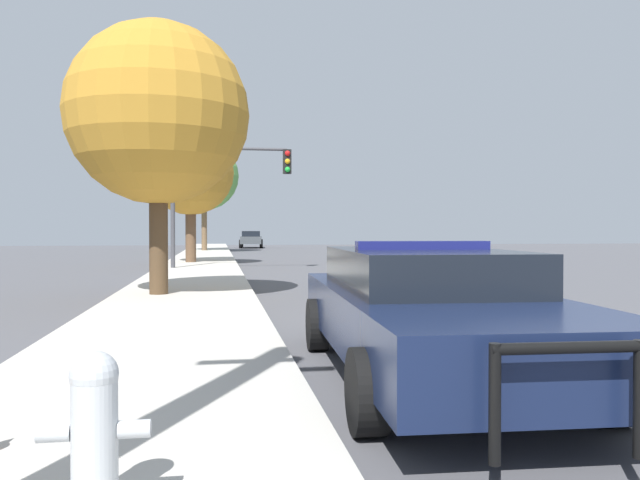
{
  "coord_description": "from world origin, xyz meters",
  "views": [
    {
      "loc": [
        -4.4,
        -6.54,
        1.51
      ],
      "look_at": [
        -1.14,
        13.23,
        1.18
      ],
      "focal_mm": 35.0,
      "sensor_mm": 36.0,
      "label": 1
    }
  ],
  "objects_px": {
    "police_car": "(428,308)",
    "tree_sidewalk_mid": "(191,173)",
    "fire_hydrant": "(95,424)",
    "tree_sidewalk_near": "(158,114)",
    "traffic_light": "(225,178)",
    "car_background_distant": "(251,239)",
    "tree_sidewalk_far": "(204,176)"
  },
  "relations": [
    {
      "from": "fire_hydrant",
      "to": "car_background_distant",
      "type": "relative_size",
      "value": 0.18
    },
    {
      "from": "car_background_distant",
      "to": "tree_sidewalk_near",
      "type": "relative_size",
      "value": 0.75
    },
    {
      "from": "car_background_distant",
      "to": "tree_sidewalk_mid",
      "type": "distance_m",
      "value": 25.17
    },
    {
      "from": "police_car",
      "to": "tree_sidewalk_mid",
      "type": "bearing_deg",
      "value": -78.59
    },
    {
      "from": "tree_sidewalk_far",
      "to": "car_background_distant",
      "type": "bearing_deg",
      "value": 68.89
    },
    {
      "from": "fire_hydrant",
      "to": "car_background_distant",
      "type": "bearing_deg",
      "value": 86.04
    },
    {
      "from": "police_car",
      "to": "tree_sidewalk_near",
      "type": "xyz_separation_m",
      "value": [
        -3.36,
        7.67,
        3.26
      ]
    },
    {
      "from": "fire_hydrant",
      "to": "traffic_light",
      "type": "bearing_deg",
      "value": 87.48
    },
    {
      "from": "police_car",
      "to": "fire_hydrant",
      "type": "xyz_separation_m",
      "value": [
        -2.72,
        -2.83,
        -0.17
      ]
    },
    {
      "from": "police_car",
      "to": "traffic_light",
      "type": "xyz_separation_m",
      "value": [
        -1.84,
        17.06,
        2.68
      ]
    },
    {
      "from": "traffic_light",
      "to": "police_car",
      "type": "bearing_deg",
      "value": -83.84
    },
    {
      "from": "car_background_distant",
      "to": "fire_hydrant",
      "type": "bearing_deg",
      "value": -89.7
    },
    {
      "from": "fire_hydrant",
      "to": "traffic_light",
      "type": "distance_m",
      "value": 20.11
    },
    {
      "from": "traffic_light",
      "to": "fire_hydrant",
      "type": "bearing_deg",
      "value": -92.52
    },
    {
      "from": "tree_sidewalk_far",
      "to": "traffic_light",
      "type": "bearing_deg",
      "value": -86.6
    },
    {
      "from": "car_background_distant",
      "to": "tree_sidewalk_near",
      "type": "distance_m",
      "value": 38.34
    },
    {
      "from": "police_car",
      "to": "tree_sidewalk_far",
      "type": "bearing_deg",
      "value": -82.64
    },
    {
      "from": "fire_hydrant",
      "to": "tree_sidewalk_mid",
      "type": "distance_m",
      "value": 24.07
    },
    {
      "from": "tree_sidewalk_near",
      "to": "tree_sidewalk_far",
      "type": "bearing_deg",
      "value": 89.25
    },
    {
      "from": "police_car",
      "to": "tree_sidewalk_near",
      "type": "bearing_deg",
      "value": -63.71
    },
    {
      "from": "police_car",
      "to": "tree_sidewalk_near",
      "type": "relative_size",
      "value": 0.94
    },
    {
      "from": "fire_hydrant",
      "to": "traffic_light",
      "type": "xyz_separation_m",
      "value": [
        0.87,
        19.89,
        2.84
      ]
    },
    {
      "from": "car_background_distant",
      "to": "tree_sidewalk_near",
      "type": "xyz_separation_m",
      "value": [
        -4.0,
        -38.0,
        3.22
      ]
    },
    {
      "from": "fire_hydrant",
      "to": "tree_sidewalk_near",
      "type": "relative_size",
      "value": 0.13
    },
    {
      "from": "traffic_light",
      "to": "car_background_distant",
      "type": "xyz_separation_m",
      "value": [
        2.48,
        28.61,
        -2.64
      ]
    },
    {
      "from": "police_car",
      "to": "fire_hydrant",
      "type": "height_order",
      "value": "police_car"
    },
    {
      "from": "tree_sidewalk_far",
      "to": "tree_sidewalk_near",
      "type": "xyz_separation_m",
      "value": [
        -0.37,
        -28.61,
        -1.12
      ]
    },
    {
      "from": "tree_sidewalk_near",
      "to": "fire_hydrant",
      "type": "bearing_deg",
      "value": -86.51
    },
    {
      "from": "traffic_light",
      "to": "car_background_distant",
      "type": "height_order",
      "value": "traffic_light"
    },
    {
      "from": "tree_sidewalk_far",
      "to": "tree_sidewalk_near",
      "type": "height_order",
      "value": "tree_sidewalk_far"
    },
    {
      "from": "traffic_light",
      "to": "tree_sidewalk_near",
      "type": "xyz_separation_m",
      "value": [
        -1.51,
        -9.39,
        0.59
      ]
    },
    {
      "from": "traffic_light",
      "to": "tree_sidewalk_near",
      "type": "bearing_deg",
      "value": -99.17
    }
  ]
}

